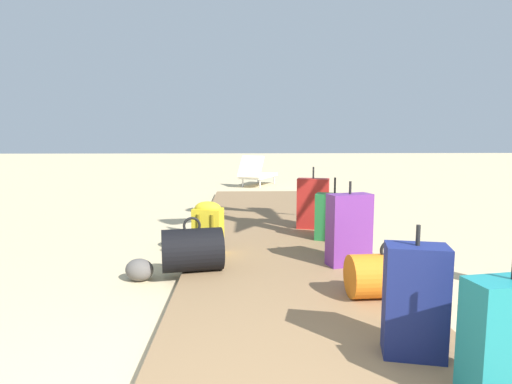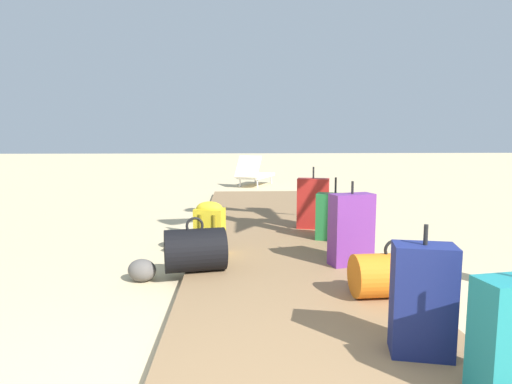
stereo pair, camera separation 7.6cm
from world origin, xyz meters
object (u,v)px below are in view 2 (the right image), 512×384
object	(u,v)px
duffel_bag_orange	(393,275)
backpack_yellow	(210,226)
lounge_chair	(254,174)
suitcase_green	(335,217)
suitcase_red	(313,203)
duffel_bag_black	(195,250)
suitcase_purple	(351,229)
suitcase_navy	(422,300)

from	to	relation	value
duffel_bag_orange	backpack_yellow	xyz separation A→B (m)	(-1.48, 1.32, 0.12)
duffel_bag_orange	lounge_chair	bearing A→B (deg)	94.75
suitcase_green	suitcase_red	size ratio (longest dim) A/B	0.90
duffel_bag_black	lounge_chair	distance (m)	7.67
suitcase_purple	backpack_yellow	xyz separation A→B (m)	(-1.38, 0.48, -0.05)
duffel_bag_black	suitcase_green	xyz separation A→B (m)	(1.56, 1.15, 0.08)
suitcase_red	backpack_yellow	xyz separation A→B (m)	(-1.31, -1.20, -0.05)
suitcase_purple	suitcase_green	bearing A→B (deg)	85.50
suitcase_navy	backpack_yellow	bearing A→B (deg)	120.58
suitcase_red	lounge_chair	size ratio (longest dim) A/B	0.51
suitcase_green	suitcase_red	bearing A→B (deg)	102.43
suitcase_green	suitcase_purple	distance (m)	1.02
suitcase_green	lounge_chair	bearing A→B (deg)	95.92
suitcase_navy	suitcase_green	size ratio (longest dim) A/B	1.00
duffel_bag_orange	suitcase_green	size ratio (longest dim) A/B	0.86
suitcase_navy	suitcase_red	xyz separation A→B (m)	(0.00, 3.42, 0.02)
duffel_bag_orange	suitcase_green	bearing A→B (deg)	90.68
suitcase_green	lounge_chair	distance (m)	6.50
duffel_bag_orange	suitcase_red	size ratio (longest dim) A/B	0.78
suitcase_navy	lounge_chair	distance (m)	9.24
suitcase_red	lounge_chair	world-z (taller)	suitcase_red
suitcase_green	suitcase_purple	world-z (taller)	suitcase_purple
duffel_bag_orange	suitcase_red	xyz separation A→B (m)	(-0.17, 2.53, 0.17)
duffel_bag_orange	suitcase_purple	bearing A→B (deg)	96.89
duffel_bag_black	lounge_chair	size ratio (longest dim) A/B	0.38
duffel_bag_black	suitcase_green	distance (m)	1.94
duffel_bag_orange	suitcase_navy	size ratio (longest dim) A/B	0.86
suitcase_red	backpack_yellow	bearing A→B (deg)	-137.55
duffel_bag_orange	backpack_yellow	bearing A→B (deg)	138.24
suitcase_red	duffel_bag_orange	bearing A→B (deg)	-86.20
suitcase_green	backpack_yellow	distance (m)	1.56
suitcase_purple	lounge_chair	bearing A→B (deg)	94.51
duffel_bag_black	suitcase_navy	distance (m)	2.14
duffel_bag_black	suitcase_navy	bearing A→B (deg)	-48.74
duffel_bag_black	suitcase_red	size ratio (longest dim) A/B	0.74
duffel_bag_black	suitcase_red	distance (m)	2.30
suitcase_purple	lounge_chair	size ratio (longest dim) A/B	0.50
duffel_bag_orange	suitcase_green	xyz separation A→B (m)	(-0.02, 1.86, 0.11)
suitcase_red	backpack_yellow	size ratio (longest dim) A/B	1.50
duffel_bag_orange	suitcase_red	bearing A→B (deg)	93.80
duffel_bag_black	duffel_bag_orange	bearing A→B (deg)	-24.24
duffel_bag_orange	suitcase_green	distance (m)	1.87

